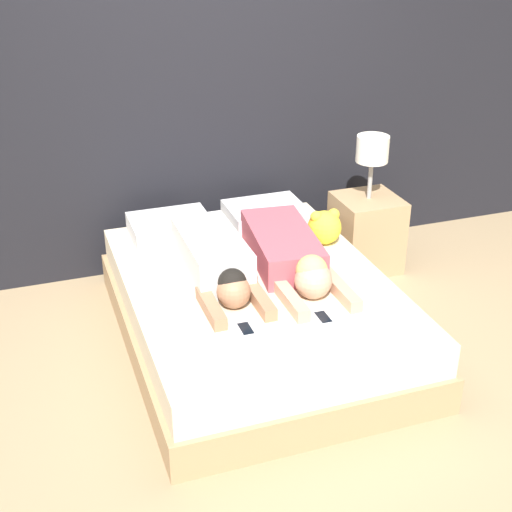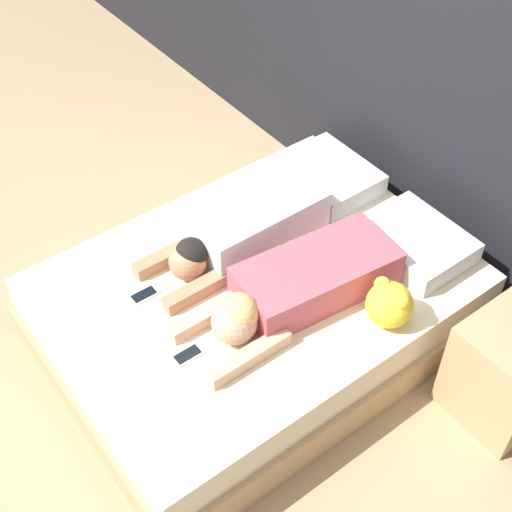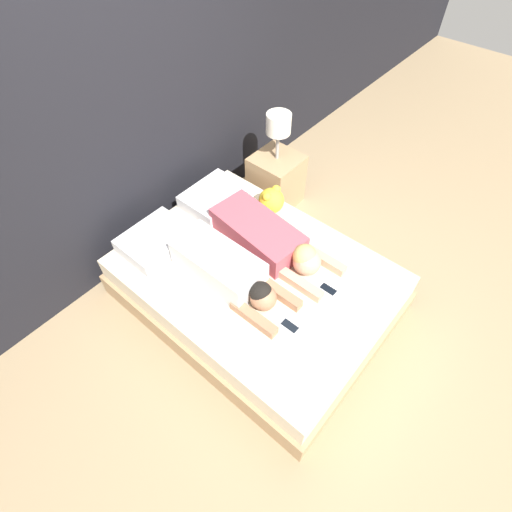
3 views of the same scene
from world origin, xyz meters
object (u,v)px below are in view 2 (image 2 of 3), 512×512
at_px(cell_phone_right, 188,355).
at_px(nightstand, 510,365).
at_px(cell_phone_left, 144,295).
at_px(bed, 256,306).
at_px(pillow_head_left, 328,176).
at_px(plush_toy, 390,304).
at_px(pillow_head_right, 415,242).
at_px(person_right, 296,287).
at_px(person_left, 244,230).

distance_m(cell_phone_right, nightstand, 1.43).
bearing_deg(cell_phone_left, bed, 65.13).
distance_m(bed, pillow_head_left, 0.85).
height_order(pillow_head_left, plush_toy, plush_toy).
bearing_deg(nightstand, cell_phone_right, -126.47).
distance_m(bed, nightstand, 1.22).
bearing_deg(cell_phone_right, pillow_head_left, 112.29).
relative_size(pillow_head_right, cell_phone_left, 3.74).
distance_m(pillow_head_right, person_right, 0.69).
bearing_deg(plush_toy, cell_phone_left, -134.59).
relative_size(person_left, cell_phone_right, 7.16).
height_order(cell_phone_left, nightstand, nightstand).
distance_m(person_right, plush_toy, 0.43).
xyz_separation_m(bed, pillow_head_left, (-0.32, 0.74, 0.27)).
height_order(person_right, plush_toy, person_right).
height_order(person_right, cell_phone_left, person_right).
bearing_deg(pillow_head_right, nightstand, -8.54).
relative_size(pillow_head_left, nightstand, 0.53).
relative_size(person_right, plush_toy, 4.89).
height_order(plush_toy, nightstand, nightstand).
height_order(pillow_head_right, plush_toy, plush_toy).
relative_size(person_left, plush_toy, 4.32).
xyz_separation_m(bed, cell_phone_left, (-0.23, -0.49, 0.21)).
relative_size(person_right, cell_phone_right, 8.12).
relative_size(bed, pillow_head_left, 3.95).
height_order(bed, nightstand, nightstand).
height_order(person_right, cell_phone_right, person_right).
bearing_deg(pillow_head_right, person_left, -129.24).
bearing_deg(nightstand, plush_toy, -146.13).
relative_size(person_right, nightstand, 1.14).
bearing_deg(person_left, cell_phone_left, -91.49).
distance_m(pillow_head_left, cell_phone_left, 1.23).
xyz_separation_m(bed, person_left, (-0.21, 0.08, 0.32)).
relative_size(cell_phone_left, plush_toy, 0.60).
height_order(bed, cell_phone_right, cell_phone_right).
relative_size(cell_phone_left, nightstand, 0.14).
relative_size(bed, person_right, 1.82).
distance_m(cell_phone_left, nightstand, 1.69).
relative_size(bed, pillow_head_right, 3.95).
height_order(pillow_head_left, pillow_head_right, same).
bearing_deg(cell_phone_right, nightstand, 53.53).
height_order(pillow_head_left, person_right, person_right).
distance_m(pillow_head_left, plush_toy, 0.98).
height_order(pillow_head_right, person_right, person_right).
bearing_deg(nightstand, person_left, -156.26).
xyz_separation_m(bed, nightstand, (1.03, 0.63, 0.11)).
distance_m(bed, cell_phone_left, 0.58).
bearing_deg(bed, pillow_head_left, 113.73).
xyz_separation_m(cell_phone_left, nightstand, (1.26, 1.12, -0.10)).
height_order(pillow_head_right, cell_phone_right, pillow_head_right).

